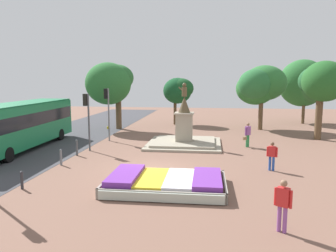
{
  "coord_description": "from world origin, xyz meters",
  "views": [
    {
      "loc": [
        3.08,
        -16.8,
        4.77
      ],
      "look_at": [
        0.57,
        2.08,
        2.09
      ],
      "focal_mm": 35.0,
      "sensor_mm": 36.0,
      "label": 1
    }
  ],
  "objects_px": {
    "flower_planter": "(165,183)",
    "pedestrian_near_planter": "(272,154)",
    "pedestrian_crossing_plaza": "(283,202)",
    "city_bus": "(18,123)",
    "statue_monument": "(184,135)",
    "kerb_bollard_north": "(77,147)",
    "traffic_light_mid_block": "(87,111)",
    "pedestrian_with_handbag": "(248,133)",
    "kerb_bollard_mid_b": "(61,157)",
    "kerb_bollard_mid_a": "(22,180)",
    "traffic_light_far_corner": "(107,105)"
  },
  "relations": [
    {
      "from": "traffic_light_far_corner",
      "to": "kerb_bollard_mid_b",
      "type": "height_order",
      "value": "traffic_light_far_corner"
    },
    {
      "from": "pedestrian_with_handbag",
      "to": "kerb_bollard_mid_b",
      "type": "bearing_deg",
      "value": -149.06
    },
    {
      "from": "statue_monument",
      "to": "traffic_light_far_corner",
      "type": "height_order",
      "value": "statue_monument"
    },
    {
      "from": "kerb_bollard_mid_a",
      "to": "pedestrian_with_handbag",
      "type": "bearing_deg",
      "value": 44.57
    },
    {
      "from": "kerb_bollard_mid_a",
      "to": "kerb_bollard_mid_b",
      "type": "height_order",
      "value": "kerb_bollard_mid_b"
    },
    {
      "from": "statue_monument",
      "to": "pedestrian_near_planter",
      "type": "relative_size",
      "value": 3.47
    },
    {
      "from": "traffic_light_far_corner",
      "to": "pedestrian_with_handbag",
      "type": "xyz_separation_m",
      "value": [
        10.65,
        -1.02,
        -1.82
      ]
    },
    {
      "from": "statue_monument",
      "to": "pedestrian_with_handbag",
      "type": "relative_size",
      "value": 3.06
    },
    {
      "from": "traffic_light_far_corner",
      "to": "pedestrian_near_planter",
      "type": "height_order",
      "value": "traffic_light_far_corner"
    },
    {
      "from": "pedestrian_with_handbag",
      "to": "pedestrian_crossing_plaza",
      "type": "height_order",
      "value": "pedestrian_with_handbag"
    },
    {
      "from": "city_bus",
      "to": "kerb_bollard_north",
      "type": "relative_size",
      "value": 11.73
    },
    {
      "from": "statue_monument",
      "to": "flower_planter",
      "type": "bearing_deg",
      "value": -90.02
    },
    {
      "from": "pedestrian_crossing_plaza",
      "to": "kerb_bollard_mid_b",
      "type": "bearing_deg",
      "value": 147.16
    },
    {
      "from": "flower_planter",
      "to": "pedestrian_crossing_plaza",
      "type": "height_order",
      "value": "pedestrian_crossing_plaza"
    },
    {
      "from": "traffic_light_far_corner",
      "to": "city_bus",
      "type": "distance_m",
      "value": 6.51
    },
    {
      "from": "kerb_bollard_mid_a",
      "to": "kerb_bollard_mid_b",
      "type": "bearing_deg",
      "value": 91.89
    },
    {
      "from": "flower_planter",
      "to": "pedestrian_with_handbag",
      "type": "bearing_deg",
      "value": 65.03
    },
    {
      "from": "pedestrian_with_handbag",
      "to": "pedestrian_near_planter",
      "type": "xyz_separation_m",
      "value": [
        0.62,
        -6.15,
        -0.11
      ]
    },
    {
      "from": "pedestrian_with_handbag",
      "to": "pedestrian_crossing_plaza",
      "type": "relative_size",
      "value": 1.03
    },
    {
      "from": "pedestrian_near_planter",
      "to": "city_bus",
      "type": "bearing_deg",
      "value": 169.36
    },
    {
      "from": "pedestrian_crossing_plaza",
      "to": "kerb_bollard_mid_b",
      "type": "distance_m",
      "value": 12.65
    },
    {
      "from": "traffic_light_mid_block",
      "to": "kerb_bollard_mid_b",
      "type": "relative_size",
      "value": 4.19
    },
    {
      "from": "statue_monument",
      "to": "kerb_bollard_north",
      "type": "bearing_deg",
      "value": -145.96
    },
    {
      "from": "pedestrian_with_handbag",
      "to": "pedestrian_crossing_plaza",
      "type": "distance_m",
      "value": 13.42
    },
    {
      "from": "city_bus",
      "to": "pedestrian_near_planter",
      "type": "xyz_separation_m",
      "value": [
        16.21,
        -3.04,
        -0.97
      ]
    },
    {
      "from": "traffic_light_mid_block",
      "to": "statue_monument",
      "type": "bearing_deg",
      "value": 24.66
    },
    {
      "from": "pedestrian_near_planter",
      "to": "pedestrian_crossing_plaza",
      "type": "relative_size",
      "value": 0.91
    },
    {
      "from": "flower_planter",
      "to": "city_bus",
      "type": "xyz_separation_m",
      "value": [
        -11.03,
        6.7,
        1.57
      ]
    },
    {
      "from": "flower_planter",
      "to": "kerb_bollard_north",
      "type": "distance_m",
      "value": 8.57
    },
    {
      "from": "kerb_bollard_mid_a",
      "to": "statue_monument",
      "type": "bearing_deg",
      "value": 60.05
    },
    {
      "from": "kerb_bollard_mid_a",
      "to": "traffic_light_mid_block",
      "type": "bearing_deg",
      "value": 90.26
    },
    {
      "from": "traffic_light_mid_block",
      "to": "pedestrian_crossing_plaza",
      "type": "distance_m",
      "value": 15.12
    },
    {
      "from": "pedestrian_crossing_plaza",
      "to": "kerb_bollard_mid_a",
      "type": "relative_size",
      "value": 2.12
    },
    {
      "from": "statue_monument",
      "to": "kerb_bollard_north",
      "type": "height_order",
      "value": "statue_monument"
    },
    {
      "from": "city_bus",
      "to": "kerb_bollard_mid_b",
      "type": "relative_size",
      "value": 13.08
    },
    {
      "from": "pedestrian_near_planter",
      "to": "kerb_bollard_north",
      "type": "xyz_separation_m",
      "value": [
        -11.64,
        1.98,
        -0.34
      ]
    },
    {
      "from": "city_bus",
      "to": "kerb_bollard_mid_a",
      "type": "bearing_deg",
      "value": -57.62
    },
    {
      "from": "statue_monument",
      "to": "kerb_bollard_mid_a",
      "type": "height_order",
      "value": "statue_monument"
    },
    {
      "from": "traffic_light_mid_block",
      "to": "pedestrian_crossing_plaza",
      "type": "relative_size",
      "value": 2.26
    },
    {
      "from": "pedestrian_crossing_plaza",
      "to": "city_bus",
      "type": "bearing_deg",
      "value": 145.98
    },
    {
      "from": "kerb_bollard_north",
      "to": "kerb_bollard_mid_a",
      "type": "bearing_deg",
      "value": -88.09
    },
    {
      "from": "traffic_light_mid_block",
      "to": "pedestrian_with_handbag",
      "type": "height_order",
      "value": "traffic_light_mid_block"
    },
    {
      "from": "pedestrian_near_planter",
      "to": "kerb_bollard_north",
      "type": "bearing_deg",
      "value": 170.35
    },
    {
      "from": "pedestrian_with_handbag",
      "to": "pedestrian_near_planter",
      "type": "relative_size",
      "value": 1.13
    },
    {
      "from": "statue_monument",
      "to": "pedestrian_near_planter",
      "type": "height_order",
      "value": "statue_monument"
    },
    {
      "from": "pedestrian_near_planter",
      "to": "kerb_bollard_mid_b",
      "type": "xyz_separation_m",
      "value": [
        -11.56,
        -0.41,
        -0.4
      ]
    },
    {
      "from": "statue_monument",
      "to": "pedestrian_crossing_plaza",
      "type": "relative_size",
      "value": 3.14
    },
    {
      "from": "traffic_light_mid_block",
      "to": "kerb_bollard_north",
      "type": "distance_m",
      "value": 2.62
    },
    {
      "from": "flower_planter",
      "to": "pedestrian_near_planter",
      "type": "xyz_separation_m",
      "value": [
        5.18,
        3.65,
        0.6
      ]
    },
    {
      "from": "flower_planter",
      "to": "traffic_light_far_corner",
      "type": "xyz_separation_m",
      "value": [
        -6.08,
        10.82,
        2.53
      ]
    }
  ]
}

